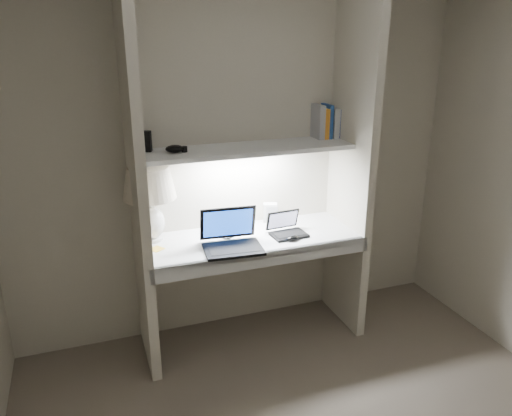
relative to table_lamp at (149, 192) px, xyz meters
name	(u,v)px	position (x,y,z in m)	size (l,w,h in m)	color
back_wall	(239,158)	(0.64, 0.12, 0.14)	(3.20, 0.01, 2.50)	beige
alcove_panel_left	(136,178)	(-0.09, -0.16, 0.14)	(0.06, 0.55, 2.50)	beige
alcove_panel_right	(352,158)	(1.37, -0.16, 0.14)	(0.06, 0.55, 2.50)	beige
desk	(252,239)	(0.64, -0.16, -0.36)	(1.40, 0.55, 0.04)	white
desk_apron	(266,259)	(0.64, -0.42, -0.39)	(1.46, 0.03, 0.10)	silver
shelf	(247,149)	(0.64, -0.06, 0.24)	(1.40, 0.36, 0.03)	silver
strip_light	(247,152)	(0.64, -0.06, 0.22)	(0.60, 0.04, 0.01)	white
table_lamp	(149,192)	(0.00, 0.00, 0.00)	(0.34, 0.34, 0.50)	white
laptop_main	(231,239)	(0.46, -0.28, -0.28)	(0.39, 0.34, 0.25)	black
laptop_netbook	(287,229)	(0.87, -0.20, -0.30)	(0.25, 0.22, 0.15)	black
speaker	(270,213)	(0.86, 0.07, -0.27)	(0.10, 0.07, 0.14)	silver
mouse	(293,238)	(0.87, -0.31, -0.32)	(0.09, 0.06, 0.03)	black
cable_coil	(230,234)	(0.50, -0.08, -0.33)	(0.10, 0.10, 0.01)	black
sticky_note	(157,249)	(0.00, -0.15, -0.34)	(0.08, 0.08, 0.00)	yellow
book_row	(329,122)	(1.29, 0.05, 0.37)	(0.22, 0.16, 0.23)	#BDBDBD
shelf_box	(145,141)	(0.00, 0.03, 0.32)	(0.07, 0.05, 0.13)	black
shelf_gadget	(175,149)	(0.16, -0.07, 0.28)	(0.11, 0.08, 0.05)	black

